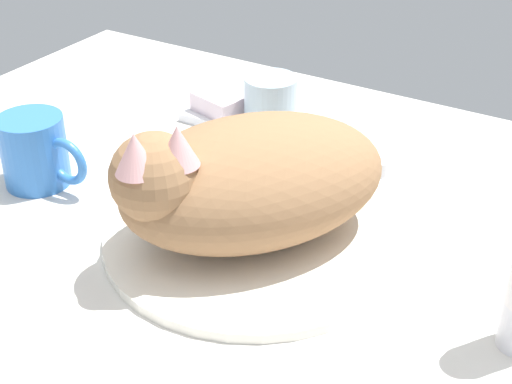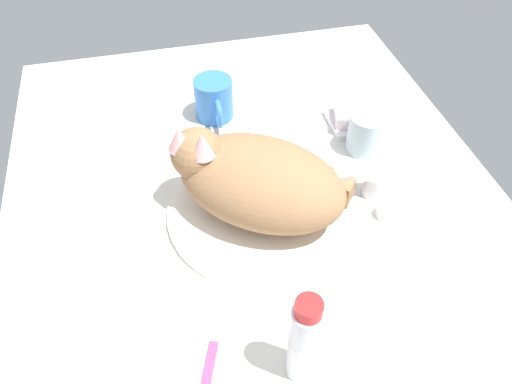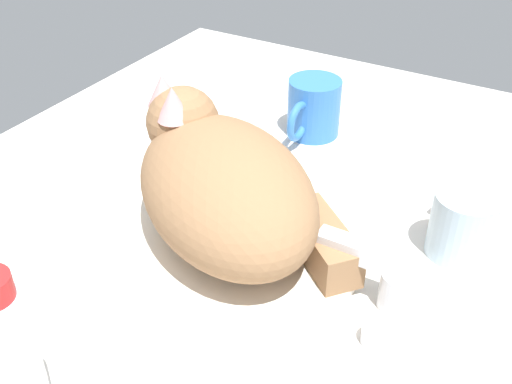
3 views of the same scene
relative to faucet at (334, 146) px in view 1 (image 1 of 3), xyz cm
name	(u,v)px [view 1 (image 1 of 3)]	position (x,y,z in cm)	size (l,w,h in cm)	color
ground_plane	(254,253)	(0.00, -17.99, -4.18)	(110.00, 82.50, 3.00)	silver
sink_basin	(254,237)	(0.00, -17.99, -2.16)	(30.22, 30.22, 1.06)	white
faucet	(334,146)	(0.00, 0.00, 0.00)	(13.37, 10.30, 6.14)	silver
cat	(244,180)	(-0.72, -18.72, 4.63)	(29.36, 31.71, 14.68)	#936B47
coffee_mug	(36,151)	(-26.83, -20.69, 1.38)	(11.38, 7.41, 8.13)	#3372C6
rinse_cup	(271,105)	(-11.00, 4.22, 1.01)	(6.71, 6.71, 7.39)	silver
soap_dish	(220,116)	(-18.32, 3.55, -2.08)	(9.00, 6.40, 1.20)	white
soap_bar	(220,103)	(-18.32, 3.55, -0.23)	(6.61, 4.77, 2.51)	silver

